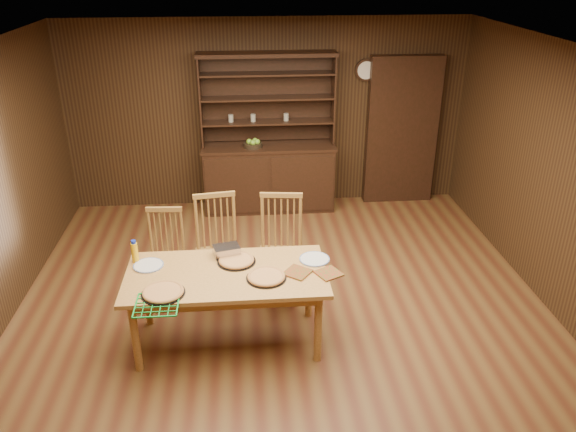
{
  "coord_description": "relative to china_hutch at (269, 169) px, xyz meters",
  "views": [
    {
      "loc": [
        -0.36,
        -4.63,
        3.38
      ],
      "look_at": [
        0.07,
        0.4,
        0.97
      ],
      "focal_mm": 35.0,
      "sensor_mm": 36.0,
      "label": 1
    }
  ],
  "objects": [
    {
      "name": "floor",
      "position": [
        0.0,
        -2.75,
        -0.6
      ],
      "size": [
        6.0,
        6.0,
        0.0
      ],
      "primitive_type": "plane",
      "color": "brown",
      "rests_on": "ground"
    },
    {
      "name": "room_shell",
      "position": [
        0.0,
        -2.75,
        0.98
      ],
      "size": [
        6.0,
        6.0,
        6.0
      ],
      "color": "white",
      "rests_on": "floor"
    },
    {
      "name": "china_hutch",
      "position": [
        0.0,
        0.0,
        0.0
      ],
      "size": [
        1.84,
        0.52,
        2.17
      ],
      "color": "#321910",
      "rests_on": "floor"
    },
    {
      "name": "doorway",
      "position": [
        1.9,
        0.15,
        0.45
      ],
      "size": [
        1.0,
        0.18,
        2.1
      ],
      "primitive_type": "cube",
      "color": "#321910",
      "rests_on": "floor"
    },
    {
      "name": "wall_clock",
      "position": [
        1.35,
        0.2,
        1.3
      ],
      "size": [
        0.3,
        0.05,
        0.3
      ],
      "color": "#321910",
      "rests_on": "room_shell"
    },
    {
      "name": "dining_table",
      "position": [
        -0.55,
        -3.03,
        0.07
      ],
      "size": [
        1.81,
        0.9,
        0.75
      ],
      "color": "#C78B45",
      "rests_on": "floor"
    },
    {
      "name": "chair_left",
      "position": [
        -1.2,
        -2.11,
        -0.09
      ],
      "size": [
        0.42,
        0.4,
        0.96
      ],
      "rotation": [
        0.0,
        0.0,
        -0.06
      ],
      "color": "olive",
      "rests_on": "floor"
    },
    {
      "name": "chair_center",
      "position": [
        -0.65,
        -2.15,
        0.0
      ],
      "size": [
        0.52,
        0.5,
        1.12
      ],
      "rotation": [
        0.0,
        0.0,
        0.14
      ],
      "color": "olive",
      "rests_on": "floor"
    },
    {
      "name": "chair_right",
      "position": [
        0.01,
        -2.23,
        0.0
      ],
      "size": [
        0.51,
        0.49,
        1.13
      ],
      "rotation": [
        0.0,
        0.0,
        -0.12
      ],
      "color": "olive",
      "rests_on": "floor"
    },
    {
      "name": "pizza_left",
      "position": [
        -1.07,
        -3.33,
        0.17
      ],
      "size": [
        0.37,
        0.37,
        0.04
      ],
      "color": "black",
      "rests_on": "dining_table"
    },
    {
      "name": "pizza_right",
      "position": [
        -0.19,
        -3.15,
        0.17
      ],
      "size": [
        0.36,
        0.36,
        0.04
      ],
      "color": "black",
      "rests_on": "dining_table"
    },
    {
      "name": "pizza_center",
      "position": [
        -0.45,
        -2.84,
        0.17
      ],
      "size": [
        0.36,
        0.36,
        0.04
      ],
      "color": "black",
      "rests_on": "dining_table"
    },
    {
      "name": "cooling_rack",
      "position": [
        -1.1,
        -3.49,
        0.16
      ],
      "size": [
        0.44,
        0.44,
        0.02
      ],
      "primitive_type": null,
      "rotation": [
        0.0,
        0.0,
        -0.34
      ],
      "color": "#0B962B",
      "rests_on": "dining_table"
    },
    {
      "name": "plate_left",
      "position": [
        -1.26,
        -2.85,
        0.16
      ],
      "size": [
        0.28,
        0.28,
        0.02
      ],
      "color": "silver",
      "rests_on": "dining_table"
    },
    {
      "name": "plate_right",
      "position": [
        0.28,
        -2.86,
        0.16
      ],
      "size": [
        0.29,
        0.29,
        0.02
      ],
      "color": "silver",
      "rests_on": "dining_table"
    },
    {
      "name": "foil_dish",
      "position": [
        -0.54,
        -2.7,
        0.2
      ],
      "size": [
        0.27,
        0.22,
        0.1
      ],
      "primitive_type": "cube",
      "rotation": [
        0.0,
        0.0,
        0.24
      ],
      "color": "silver",
      "rests_on": "dining_table"
    },
    {
      "name": "juice_bottle",
      "position": [
        -1.39,
        -2.76,
        0.26
      ],
      "size": [
        0.06,
        0.06,
        0.22
      ],
      "color": "yellow",
      "rests_on": "dining_table"
    },
    {
      "name": "pot_holder_a",
      "position": [
        0.37,
        -3.13,
        0.16
      ],
      "size": [
        0.27,
        0.27,
        0.02
      ],
      "primitive_type": "cube",
      "rotation": [
        0.0,
        0.0,
        0.48
      ],
      "color": "red",
      "rests_on": "dining_table"
    },
    {
      "name": "pot_holder_b",
      "position": [
        0.09,
        -3.09,
        0.16
      ],
      "size": [
        0.3,
        0.3,
        0.02
      ],
      "primitive_type": "cube",
      "rotation": [
        0.0,
        0.0,
        -0.65
      ],
      "color": "red",
      "rests_on": "dining_table"
    },
    {
      "name": "fruit_bowl",
      "position": [
        -0.21,
        -0.07,
        0.39
      ],
      "size": [
        0.26,
        0.26,
        0.12
      ],
      "color": "black",
      "rests_on": "china_hutch"
    }
  ]
}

